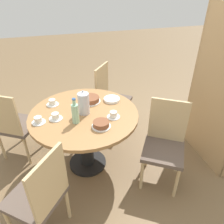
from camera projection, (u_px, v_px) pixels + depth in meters
name	position (u px, v px, depth m)	size (l,w,h in m)	color
ground_plane	(88.00, 163.00, 2.75)	(14.00, 14.00, 0.00)	brown
dining_table	(85.00, 125.00, 2.43)	(1.18, 1.18, 0.75)	black
chair_a	(110.00, 97.00, 3.19)	(0.59, 0.59, 0.95)	tan
chair_b	(14.00, 124.00, 2.61)	(0.58, 0.58, 0.95)	tan
chair_c	(40.00, 195.00, 1.78)	(0.59, 0.59, 0.95)	tan
chair_d	(165.00, 143.00, 2.33)	(0.58, 0.58, 0.95)	tan
bookshelf	(222.00, 94.00, 2.47)	(0.86, 0.28, 1.80)	tan
coffee_pot	(84.00, 103.00, 2.28)	(0.12, 0.12, 0.27)	silver
water_bottle	(75.00, 113.00, 2.14)	(0.07, 0.07, 0.27)	#99C6A3
cake_main	(90.00, 100.00, 2.53)	(0.24, 0.24, 0.06)	white
cake_second	(101.00, 124.00, 2.12)	(0.19, 0.19, 0.06)	white
cup_a	(38.00, 120.00, 2.18)	(0.14, 0.14, 0.07)	silver
cup_b	(52.00, 103.00, 2.48)	(0.14, 0.14, 0.07)	silver
cup_c	(56.00, 117.00, 2.24)	(0.14, 0.14, 0.07)	silver
cup_d	(113.00, 115.00, 2.26)	(0.14, 0.14, 0.07)	silver
plate_stack	(112.00, 99.00, 2.57)	(0.19, 0.19, 0.03)	white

